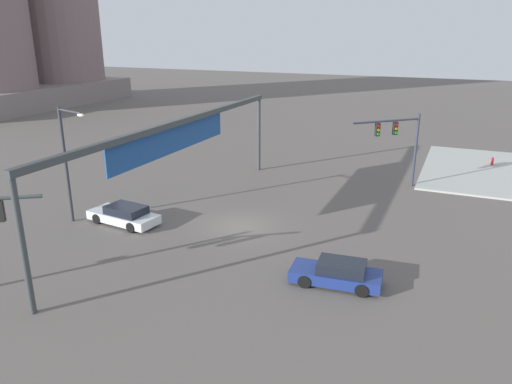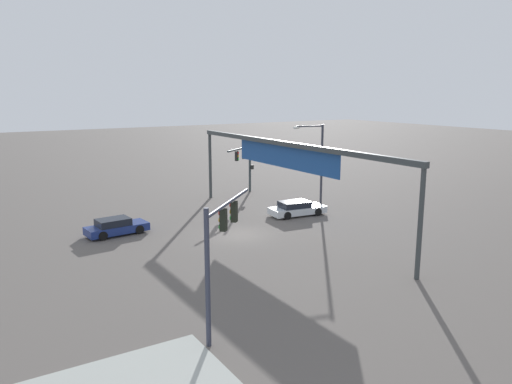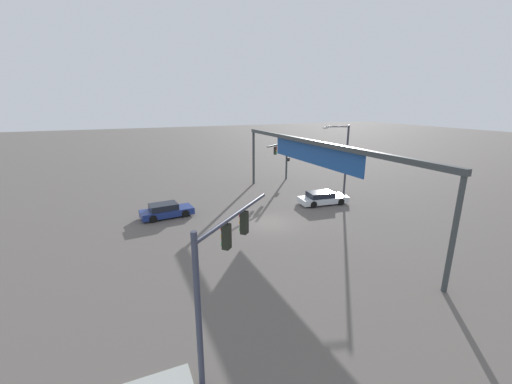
% 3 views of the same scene
% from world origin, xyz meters
% --- Properties ---
extents(ground_plane, '(218.51, 218.51, 0.00)m').
position_xyz_m(ground_plane, '(0.00, 0.00, 0.00)').
color(ground_plane, '#5C5651').
extents(traffic_signal_near_corner, '(4.07, 4.29, 5.70)m').
position_xyz_m(traffic_signal_near_corner, '(11.89, -7.86, 4.04)').
color(traffic_signal_near_corner, '#323648').
rests_on(traffic_signal_near_corner, ground).
extents(traffic_signal_opposite_side, '(2.90, 4.39, 5.29)m').
position_xyz_m(traffic_signal_opposite_side, '(-12.45, 7.77, 3.46)').
color(traffic_signal_opposite_side, '#354041').
rests_on(traffic_signal_opposite_side, ground).
extents(streetlamp_curved_arm, '(1.00, 2.70, 7.32)m').
position_xyz_m(streetlamp_curved_arm, '(-3.54, 9.79, 4.33)').
color(streetlamp_curved_arm, '#34353E').
rests_on(streetlamp_curved_arm, ground).
extents(overhead_sign_gantry, '(25.31, 0.43, 6.47)m').
position_xyz_m(overhead_sign_gantry, '(-0.17, 3.96, 5.49)').
color(overhead_sign_gantry, '#393F41').
rests_on(overhead_sign_gantry, ground).
extents(sedan_car_approaching, '(2.35, 4.83, 1.21)m').
position_xyz_m(sedan_car_approaching, '(-2.46, 6.78, 0.58)').
color(sedan_car_approaching, silver).
rests_on(sedan_car_approaching, ground).
extents(sedan_car_waiting_far, '(2.14, 4.47, 1.21)m').
position_xyz_m(sedan_car_waiting_far, '(-4.74, -7.54, 0.57)').
color(sedan_car_waiting_far, navy).
rests_on(sedan_car_waiting_far, ground).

